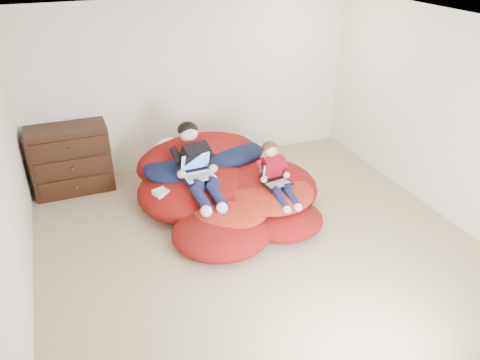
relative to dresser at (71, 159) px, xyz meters
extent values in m
cube|color=tan|center=(1.90, -2.22, -0.60)|extent=(5.10, 5.10, 0.25)
cube|color=silver|center=(1.90, 0.29, 0.78)|extent=(5.10, 0.02, 2.50)
cube|color=silver|center=(1.90, -4.73, 0.78)|extent=(5.10, 0.02, 2.50)
cube|color=silver|center=(-0.61, -2.22, 0.78)|extent=(0.02, 5.10, 2.50)
cube|color=silver|center=(4.41, -2.22, 0.78)|extent=(0.02, 5.10, 2.50)
cube|color=white|center=(1.90, -2.22, 2.04)|extent=(5.10, 5.10, 0.02)
cube|color=black|center=(0.00, 0.01, 0.00)|extent=(1.06, 0.53, 0.95)
cube|color=black|center=(0.00, -0.27, -0.28)|extent=(0.95, 0.02, 0.23)
cylinder|color=#4C3F26|center=(0.00, -0.29, -0.28)|extent=(0.03, 0.06, 0.03)
cube|color=black|center=(0.00, -0.27, 0.00)|extent=(0.95, 0.02, 0.23)
cylinder|color=#4C3F26|center=(0.00, -0.29, 0.00)|extent=(0.03, 0.06, 0.03)
cube|color=black|center=(0.00, -0.27, 0.28)|extent=(0.95, 0.02, 0.23)
cylinder|color=#4C3F26|center=(0.00, -0.29, 0.28)|extent=(0.03, 0.06, 0.03)
ellipsoid|color=maroon|center=(1.56, -1.04, -0.25)|extent=(1.71, 1.54, 0.62)
ellipsoid|color=maroon|center=(2.32, -1.27, -0.27)|extent=(1.59, 1.54, 0.57)
ellipsoid|color=maroon|center=(1.90, -1.60, -0.29)|extent=(1.34, 1.07, 0.43)
ellipsoid|color=maroon|center=(1.53, -1.98, -0.33)|extent=(1.22, 1.12, 0.41)
ellipsoid|color=maroon|center=(2.32, -2.00, -0.34)|extent=(1.00, 0.91, 0.33)
ellipsoid|color=maroon|center=(1.70, -0.56, -0.07)|extent=(1.80, 0.80, 0.80)
ellipsoid|color=#111C3F|center=(1.39, -0.81, 0.01)|extent=(1.09, 0.89, 0.28)
ellipsoid|color=#111C3F|center=(2.05, -0.72, 0.05)|extent=(1.07, 0.75, 0.26)
ellipsoid|color=#B52C19|center=(2.29, -1.64, -0.13)|extent=(1.14, 1.14, 0.21)
ellipsoid|color=#B52C19|center=(1.71, -1.84, -0.17)|extent=(0.91, 0.82, 0.16)
ellipsoid|color=white|center=(1.32, -0.41, 0.15)|extent=(0.41, 0.26, 0.26)
cube|color=black|center=(1.46, -1.05, 0.22)|extent=(0.42, 0.47, 0.51)
sphere|color=#D6A883|center=(1.46, -0.91, 0.52)|extent=(0.24, 0.24, 0.24)
ellipsoid|color=black|center=(1.46, -0.88, 0.57)|extent=(0.27, 0.25, 0.20)
cylinder|color=#121639|center=(1.36, -1.36, 0.04)|extent=(0.24, 0.41, 0.21)
cylinder|color=#121639|center=(1.36, -1.70, 0.00)|extent=(0.21, 0.39, 0.25)
sphere|color=white|center=(1.36, -1.89, -0.06)|extent=(0.14, 0.14, 0.14)
cylinder|color=#121639|center=(1.56, -1.36, 0.04)|extent=(0.24, 0.41, 0.21)
cylinder|color=#121639|center=(1.56, -1.70, 0.00)|extent=(0.21, 0.39, 0.25)
sphere|color=white|center=(1.56, -1.89, -0.06)|extent=(0.14, 0.14, 0.14)
cube|color=maroon|center=(2.36, -1.55, 0.13)|extent=(0.26, 0.25, 0.40)
sphere|color=#D6A883|center=(2.36, -1.49, 0.38)|extent=(0.18, 0.18, 0.18)
ellipsoid|color=#482B13|center=(2.36, -1.47, 0.41)|extent=(0.20, 0.19, 0.15)
cylinder|color=#121639|center=(2.28, -1.74, -0.03)|extent=(0.13, 0.30, 0.16)
cylinder|color=#121639|center=(2.28, -2.00, -0.06)|extent=(0.11, 0.28, 0.19)
sphere|color=white|center=(2.28, -2.15, -0.11)|extent=(0.11, 0.11, 0.11)
cylinder|color=#121639|center=(2.43, -1.74, -0.03)|extent=(0.13, 0.30, 0.16)
cylinder|color=#121639|center=(2.43, -2.00, -0.06)|extent=(0.11, 0.28, 0.19)
sphere|color=white|center=(2.43, -2.15, -0.11)|extent=(0.11, 0.11, 0.11)
cube|color=white|center=(1.46, -1.34, 0.11)|extent=(0.38, 0.27, 0.01)
cube|color=gray|center=(1.46, -1.36, 0.12)|extent=(0.32, 0.15, 0.00)
cube|color=white|center=(1.46, -1.17, 0.24)|extent=(0.37, 0.12, 0.24)
cube|color=#3E6ED5|center=(1.46, -1.18, 0.24)|extent=(0.33, 0.09, 0.20)
cube|color=black|center=(2.36, -1.73, 0.02)|extent=(0.38, 0.29, 0.01)
cube|color=gray|center=(2.36, -1.74, 0.03)|extent=(0.31, 0.18, 0.00)
cube|color=black|center=(2.36, -1.59, 0.15)|extent=(0.35, 0.10, 0.24)
cube|color=#4B9EAF|center=(2.36, -1.60, 0.15)|extent=(0.30, 0.08, 0.19)
cube|color=white|center=(0.97, -1.28, -0.05)|extent=(0.21, 0.21, 0.06)
camera|label=1|loc=(0.03, -6.32, 2.85)|focal=35.00mm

